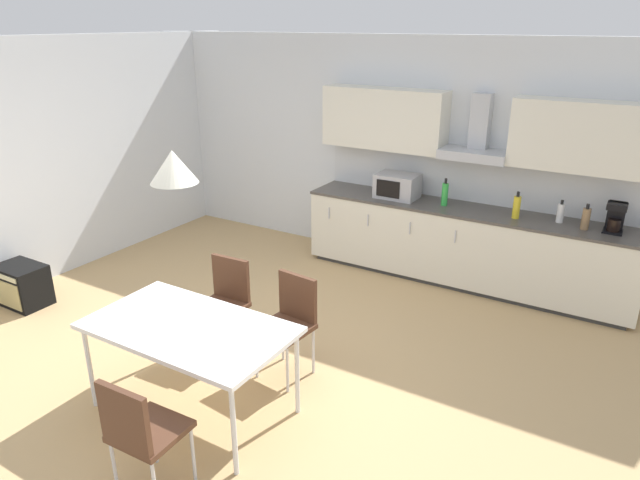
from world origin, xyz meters
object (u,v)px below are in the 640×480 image
at_px(bottle_yellow, 517,207).
at_px(chair_far_left, 225,296).
at_px(microwave, 397,186).
at_px(pendant_lamp, 173,167).
at_px(chair_far_right, 290,316).
at_px(guitar_amp, 22,285).
at_px(coffee_maker, 615,217).
at_px(bottle_brown, 586,219).
at_px(bottle_green, 445,194).
at_px(bottle_white, 560,213).
at_px(chair_near_right, 139,428).
at_px(dining_table, 189,331).

relative_size(bottle_yellow, chair_far_left, 0.33).
relative_size(microwave, pendant_lamp, 1.50).
bearing_deg(chair_far_right, bottle_yellow, 63.88).
height_order(bottle_yellow, guitar_amp, bottle_yellow).
height_order(coffee_maker, bottle_yellow, coffee_maker).
relative_size(microwave, bottle_brown, 1.83).
bearing_deg(chair_far_left, bottle_green, 66.01).
height_order(bottle_green, bottle_white, bottle_green).
height_order(bottle_yellow, chair_near_right, bottle_yellow).
relative_size(microwave, chair_far_right, 0.55).
xyz_separation_m(bottle_green, guitar_amp, (-3.53, -2.93, -0.79)).
bearing_deg(dining_table, guitar_amp, 171.97).
bearing_deg(chair_far_left, bottle_white, 47.74).
height_order(microwave, bottle_yellow, bottle_yellow).
xyz_separation_m(microwave, bottle_green, (0.58, -0.01, -0.01)).
height_order(coffee_maker, chair_far_right, coffee_maker).
bearing_deg(guitar_amp, bottle_white, 32.17).
bearing_deg(bottle_yellow, chair_far_right, -116.12).
bearing_deg(pendant_lamp, guitar_amp, 171.97).
bearing_deg(chair_far_right, bottle_white, 57.55).
relative_size(coffee_maker, guitar_amp, 0.58).
distance_m(microwave, bottle_brown, 2.05).
height_order(chair_far_right, guitar_amp, chair_far_right).
bearing_deg(chair_near_right, microwave, 92.23).
distance_m(dining_table, chair_near_right, 0.90).
xyz_separation_m(coffee_maker, chair_near_right, (-2.14, -4.17, -0.50)).
bearing_deg(bottle_white, bottle_brown, -20.71).
distance_m(bottle_brown, chair_far_left, 3.60).
xyz_separation_m(coffee_maker, bottle_green, (-1.72, -0.03, -0.02)).
distance_m(bottle_white, dining_table, 3.93).
height_order(coffee_maker, bottle_brown, coffee_maker).
xyz_separation_m(chair_far_right, pendant_lamp, (-0.35, -0.82, 1.39)).
height_order(bottle_white, pendant_lamp, pendant_lamp).
relative_size(bottle_green, pendant_lamp, 0.97).
bearing_deg(guitar_amp, coffee_maker, 29.42).
distance_m(dining_table, chair_far_right, 0.90).
xyz_separation_m(bottle_green, chair_far_left, (-1.11, -2.50, -0.48)).
bearing_deg(pendant_lamp, bottle_green, 76.99).
distance_m(bottle_white, chair_far_left, 3.49).
relative_size(bottle_white, dining_table, 0.16).
xyz_separation_m(bottle_green, dining_table, (-0.77, -3.32, -0.32)).
relative_size(microwave, guitar_amp, 0.92).
xyz_separation_m(chair_near_right, chair_far_right, (0.01, 1.63, 0.00)).
bearing_deg(microwave, chair_near_right, -87.77).
bearing_deg(chair_far_left, dining_table, -66.96).
relative_size(chair_far_right, pendant_lamp, 2.72).
bearing_deg(chair_near_right, bottle_green, 84.19).
xyz_separation_m(microwave, coffee_maker, (2.30, 0.03, 0.01)).
xyz_separation_m(microwave, bottle_white, (1.80, 0.05, -0.04)).
relative_size(coffee_maker, bottle_brown, 1.14).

